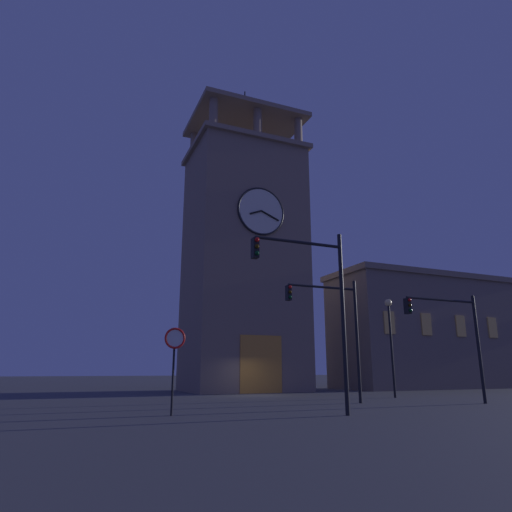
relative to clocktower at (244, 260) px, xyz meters
The scene contains 8 objects.
ground_plane 11.94m from the clocktower, 75.37° to the left, with size 200.00×200.00×0.00m, color #424247.
clocktower is the anchor object (origin of this frame).
adjacent_wing_building 19.08m from the clocktower, behind, with size 19.36×6.94×10.02m.
traffic_signal_near 20.39m from the clocktower, 76.91° to the left, with size 3.81×0.41×6.79m.
traffic_signal_mid 15.47m from the clocktower, 87.93° to the left, with size 4.06×0.41×6.11m.
traffic_signal_far 18.59m from the clocktower, 105.56° to the left, with size 4.49×0.41×5.29m.
street_lamp 13.97m from the clocktower, 114.97° to the left, with size 0.44×0.44×5.83m.
no_horn_sign 20.63m from the clocktower, 61.16° to the left, with size 0.78×0.14×3.12m.
Camera 1 is at (11.42, 27.60, 1.59)m, focal length 31.21 mm.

